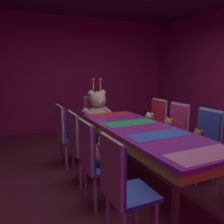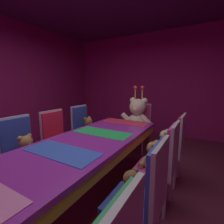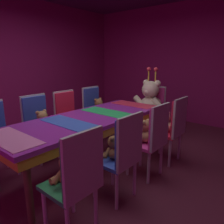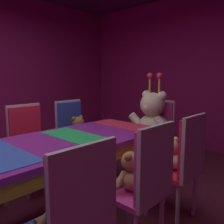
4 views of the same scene
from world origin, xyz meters
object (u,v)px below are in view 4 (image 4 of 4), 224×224
chair_left_3 (72,128)px  teddy_right_1 (60,209)px  teddy_right_3 (170,155)px  chair_right_3 (185,158)px  chair_right_1 (76,215)px  teddy_right_2 (130,173)px  throne_chair (158,128)px  chair_right_2 (147,177)px  chair_left_2 (28,138)px  teddy_left_3 (79,130)px  king_teddy_bear (152,119)px  banquet_table (43,154)px

chair_left_3 → teddy_right_1: chair_left_3 is taller
teddy_right_3 → chair_right_3: bearing=180.0°
chair_right_1 → teddy_right_2: chair_right_1 is taller
chair_right_3 → teddy_right_1: bearing=82.6°
teddy_right_1 → throne_chair: 2.22m
chair_left_3 → chair_right_2: size_ratio=1.00×
chair_left_2 → teddy_right_3: size_ratio=3.15×
teddy_right_1 → teddy_right_3: bearing=-90.4°
teddy_right_1 → teddy_right_2: size_ratio=0.87×
teddy_left_3 → teddy_right_2: bearing=-23.9°
throne_chair → king_teddy_bear: 0.23m
banquet_table → teddy_right_1: size_ratio=9.04×
chair_right_1 → chair_right_2: same height
chair_right_3 → chair_right_1: bearing=89.5°
chair_left_2 → teddy_left_3: bearing=79.3°
chair_right_2 → king_teddy_bear: king_teddy_bear is taller
teddy_right_1 → teddy_right_3: 1.19m
banquet_table → chair_right_1: (0.84, -0.30, -0.06)m
banquet_table → teddy_right_3: teddy_right_3 is taller
chair_right_3 → chair_left_2: bearing=20.0°
teddy_right_2 → teddy_right_3: size_ratio=1.02×
chair_right_2 → teddy_right_3: bearing=-76.5°
chair_left_3 → chair_right_2: same height
chair_right_2 → chair_right_3: size_ratio=1.00×
teddy_right_2 → throne_chair: size_ratio=0.33×
chair_right_3 → teddy_right_2: bearing=74.7°
banquet_table → teddy_right_3: 1.13m
chair_right_1 → teddy_right_1: (-0.14, -0.00, -0.03)m
teddy_right_2 → teddy_right_3: teddy_right_2 is taller
chair_left_2 → chair_left_3: (-0.02, 0.66, 0.00)m
banquet_table → chair_right_2: (0.84, 0.32, -0.06)m
chair_right_1 → chair_right_2: bearing=-90.2°
teddy_left_3 → teddy_right_3: (1.40, -0.05, -0.01)m
teddy_right_2 → banquet_table: bearing=24.7°
chair_right_1 → chair_left_2: bearing=-19.3°
throne_chair → king_teddy_bear: (0.00, -0.17, 0.15)m
chair_right_2 → teddy_right_1: bearing=77.0°
banquet_table → king_teddy_bear: bearing=90.0°
chair_left_3 → teddy_right_1: bearing=-38.9°
chair_right_1 → throne_chair: 2.27m
chair_right_1 → chair_right_3: size_ratio=1.00×
banquet_table → teddy_right_1: 0.76m
teddy_left_3 → chair_right_2: bearing=-21.9°
teddy_right_3 → teddy_right_1: bearing=89.6°
banquet_table → chair_right_3: 1.23m
teddy_left_3 → chair_right_2: (1.53, -0.62, -0.00)m
teddy_left_3 → teddy_right_1: teddy_left_3 is taller
banquet_table → teddy_left_3: teddy_left_3 is taller
chair_right_1 → teddy_right_3: size_ratio=3.15×
banquet_table → chair_right_2: chair_right_2 is taller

